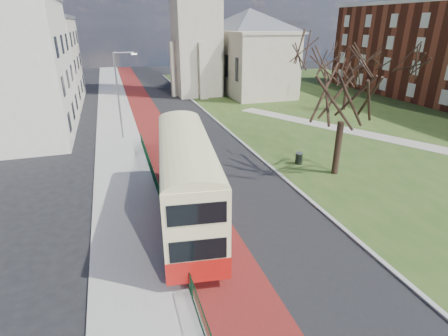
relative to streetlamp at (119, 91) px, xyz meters
name	(u,v)px	position (x,y,z in m)	size (l,w,h in m)	color
ground	(223,224)	(4.35, -18.00, -4.59)	(160.00, 160.00, 0.00)	black
road_carriageway	(180,128)	(5.85, 2.00, -4.59)	(9.00, 120.00, 0.01)	black
bus_lane	(154,130)	(3.15, 2.00, -4.59)	(3.40, 120.00, 0.01)	#591414
pavement_west	(117,133)	(-0.65, 2.00, -4.53)	(4.00, 120.00, 0.12)	gray
kerb_west	(137,131)	(1.35, 2.00, -4.53)	(0.25, 120.00, 0.13)	#999993
kerb_east	(215,120)	(10.45, 4.00, -4.53)	(0.25, 80.00, 0.13)	#999993
grass_green	(359,108)	(30.35, 4.00, -4.57)	(40.00, 80.00, 0.04)	#2B491A
footpath	(386,138)	(24.35, -8.00, -4.54)	(2.20, 36.00, 0.03)	#9E998C
pedestrian_railing	(159,192)	(1.40, -14.00, -4.04)	(0.07, 24.00, 1.12)	#0C3920
gothic_church	(225,4)	(16.91, 20.00, 8.54)	(16.38, 18.00, 40.00)	#A29983
street_block_near	(8,69)	(-9.65, 4.00, 1.92)	(10.30, 14.30, 13.00)	beige
street_block_far	(37,61)	(-9.65, 20.00, 1.17)	(10.30, 16.30, 11.50)	beige
streetlamp	(119,91)	(0.00, 0.00, 0.00)	(2.13, 0.18, 8.00)	gray
bus	(187,177)	(2.59, -17.07, -1.82)	(4.28, 11.90, 4.87)	#AE1410
winter_tree_near	(347,77)	(14.51, -13.77, 2.52)	(8.03, 8.03, 10.21)	black
winter_tree_far	(349,66)	(27.97, 3.96, 0.88)	(5.48, 5.48, 7.85)	black
litter_bin	(299,158)	(12.87, -11.27, -4.08)	(0.69, 0.69, 0.94)	black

